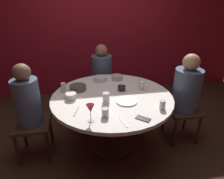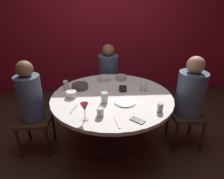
{
  "view_description": "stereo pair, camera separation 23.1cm",
  "coord_description": "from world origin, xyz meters",
  "px_view_note": "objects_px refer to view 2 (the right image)",
  "views": [
    {
      "loc": [
        -0.36,
        -2.06,
        1.8
      ],
      "look_at": [
        0.0,
        0.0,
        0.83
      ],
      "focal_mm": 31.57,
      "sensor_mm": 36.0,
      "label": 1
    },
    {
      "loc": [
        -0.13,
        -2.09,
        1.8
      ],
      "look_at": [
        0.0,
        0.0,
        0.83
      ],
      "focal_mm": 31.57,
      "sensor_mm": 36.0,
      "label": 2
    }
  ],
  "objects_px": {
    "cell_phone": "(138,120)",
    "cup_near_candle": "(160,107)",
    "seated_diner_back": "(108,71)",
    "dinner_plate": "(125,102)",
    "bowl_sauce_side": "(80,86)",
    "cup_far_edge": "(104,97)",
    "bowl_salad_center": "(71,94)",
    "cup_center_front": "(66,85)",
    "wine_glass": "(84,108)",
    "cup_by_left_diner": "(100,112)",
    "bowl_serving_large": "(121,78)",
    "dining_table": "(112,106)",
    "seated_diner_left": "(30,99)",
    "bowl_small_white": "(104,78)",
    "cup_by_right_diner": "(143,86)",
    "candle_holder": "(123,89)",
    "seated_diner_right": "(190,94)"
  },
  "relations": [
    {
      "from": "seated_diner_back",
      "to": "candle_holder",
      "type": "height_order",
      "value": "seated_diner_back"
    },
    {
      "from": "cell_phone",
      "to": "cup_near_candle",
      "type": "xyz_separation_m",
      "value": [
        0.26,
        0.15,
        0.04
      ]
    },
    {
      "from": "seated_diner_left",
      "to": "bowl_sauce_side",
      "type": "height_order",
      "value": "seated_diner_left"
    },
    {
      "from": "bowl_salad_center",
      "to": "cell_phone",
      "type": "bearing_deg",
      "value": -38.45
    },
    {
      "from": "bowl_small_white",
      "to": "cup_near_candle",
      "type": "relative_size",
      "value": 1.96
    },
    {
      "from": "dinner_plate",
      "to": "bowl_serving_large",
      "type": "bearing_deg",
      "value": 88.12
    },
    {
      "from": "wine_glass",
      "to": "cup_by_left_diner",
      "type": "height_order",
      "value": "wine_glass"
    },
    {
      "from": "bowl_salad_center",
      "to": "cup_by_left_diner",
      "type": "xyz_separation_m",
      "value": [
        0.34,
        -0.43,
        0.01
      ]
    },
    {
      "from": "bowl_sauce_side",
      "to": "dinner_plate",
      "type": "bearing_deg",
      "value": -37.62
    },
    {
      "from": "wine_glass",
      "to": "bowl_small_white",
      "type": "bearing_deg",
      "value": 78.06
    },
    {
      "from": "wine_glass",
      "to": "cell_phone",
      "type": "height_order",
      "value": "wine_glass"
    },
    {
      "from": "seated_diner_back",
      "to": "cup_near_candle",
      "type": "distance_m",
      "value": 1.45
    },
    {
      "from": "cup_far_edge",
      "to": "bowl_small_white",
      "type": "bearing_deg",
      "value": 88.86
    },
    {
      "from": "seated_diner_back",
      "to": "bowl_salad_center",
      "type": "xyz_separation_m",
      "value": [
        -0.48,
        -0.98,
        0.07
      ]
    },
    {
      "from": "cup_by_left_diner",
      "to": "dinner_plate",
      "type": "bearing_deg",
      "value": 42.35
    },
    {
      "from": "bowl_salad_center",
      "to": "cup_far_edge",
      "type": "height_order",
      "value": "cup_far_edge"
    },
    {
      "from": "dinner_plate",
      "to": "bowl_small_white",
      "type": "relative_size",
      "value": 1.32
    },
    {
      "from": "bowl_small_white",
      "to": "wine_glass",
      "type": "bearing_deg",
      "value": -101.94
    },
    {
      "from": "dinner_plate",
      "to": "cup_by_right_diner",
      "type": "distance_m",
      "value": 0.4
    },
    {
      "from": "seated_diner_right",
      "to": "cup_by_left_diner",
      "type": "distance_m",
      "value": 1.18
    },
    {
      "from": "seated_diner_back",
      "to": "dinner_plate",
      "type": "bearing_deg",
      "value": 6.62
    },
    {
      "from": "cup_far_edge",
      "to": "cup_by_left_diner",
      "type": "bearing_deg",
      "value": -99.85
    },
    {
      "from": "seated_diner_left",
      "to": "candle_holder",
      "type": "xyz_separation_m",
      "value": [
        1.1,
        0.13,
        0.05
      ]
    },
    {
      "from": "candle_holder",
      "to": "bowl_salad_center",
      "type": "xyz_separation_m",
      "value": [
        -0.62,
        -0.12,
        0.0
      ]
    },
    {
      "from": "bowl_salad_center",
      "to": "cup_center_front",
      "type": "relative_size",
      "value": 1.05
    },
    {
      "from": "wine_glass",
      "to": "cup_center_front",
      "type": "distance_m",
      "value": 0.75
    },
    {
      "from": "bowl_sauce_side",
      "to": "cup_near_candle",
      "type": "distance_m",
      "value": 1.06
    },
    {
      "from": "seated_diner_left",
      "to": "cup_near_candle",
      "type": "relative_size",
      "value": 12.84
    },
    {
      "from": "dining_table",
      "to": "cell_phone",
      "type": "height_order",
      "value": "cell_phone"
    },
    {
      "from": "cup_far_edge",
      "to": "bowl_sauce_side",
      "type": "bearing_deg",
      "value": 128.51
    },
    {
      "from": "bowl_salad_center",
      "to": "cup_by_right_diner",
      "type": "height_order",
      "value": "cup_by_right_diner"
    },
    {
      "from": "seated_diner_left",
      "to": "dining_table",
      "type": "bearing_deg",
      "value": 0.0
    },
    {
      "from": "bowl_serving_large",
      "to": "cup_far_edge",
      "type": "relative_size",
      "value": 1.34
    },
    {
      "from": "seated_diner_right",
      "to": "cup_far_edge",
      "type": "bearing_deg",
      "value": 8.2
    },
    {
      "from": "wine_glass",
      "to": "cup_by_right_diner",
      "type": "xyz_separation_m",
      "value": [
        0.68,
        0.61,
        -0.07
      ]
    },
    {
      "from": "wine_glass",
      "to": "cup_center_front",
      "type": "bearing_deg",
      "value": 112.11
    },
    {
      "from": "seated_diner_back",
      "to": "candle_holder",
      "type": "xyz_separation_m",
      "value": [
        0.14,
        -0.86,
        0.07
      ]
    },
    {
      "from": "bowl_salad_center",
      "to": "cup_center_front",
      "type": "xyz_separation_m",
      "value": [
        -0.09,
        0.2,
        0.02
      ]
    },
    {
      "from": "wine_glass",
      "to": "seated_diner_back",
      "type": "bearing_deg",
      "value": 78.97
    },
    {
      "from": "cup_by_right_diner",
      "to": "cup_near_candle",
      "type": "bearing_deg",
      "value": -82.17
    },
    {
      "from": "candle_holder",
      "to": "cup_near_candle",
      "type": "distance_m",
      "value": 0.61
    },
    {
      "from": "cup_center_front",
      "to": "bowl_serving_large",
      "type": "bearing_deg",
      "value": 21.43
    },
    {
      "from": "dining_table",
      "to": "wine_glass",
      "type": "height_order",
      "value": "wine_glass"
    },
    {
      "from": "seated_diner_back",
      "to": "wine_glass",
      "type": "distance_m",
      "value": 1.51
    },
    {
      "from": "dining_table",
      "to": "bowl_sauce_side",
      "type": "distance_m",
      "value": 0.49
    },
    {
      "from": "bowl_salad_center",
      "to": "bowl_small_white",
      "type": "height_order",
      "value": "bowl_salad_center"
    },
    {
      "from": "bowl_sauce_side",
      "to": "cup_far_edge",
      "type": "bearing_deg",
      "value": -51.49
    },
    {
      "from": "cell_phone",
      "to": "cup_center_front",
      "type": "height_order",
      "value": "cup_center_front"
    },
    {
      "from": "candle_holder",
      "to": "cup_near_candle",
      "type": "bearing_deg",
      "value": -57.71
    },
    {
      "from": "cup_by_left_diner",
      "to": "wine_glass",
      "type": "bearing_deg",
      "value": -157.79
    }
  ]
}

